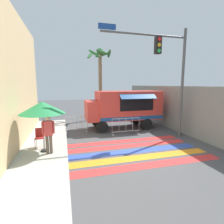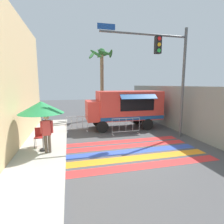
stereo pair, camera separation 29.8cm
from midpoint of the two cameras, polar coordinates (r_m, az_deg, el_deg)
The scene contains 12 objects.
ground_plane at distance 8.52m, azimuth 8.06°, elevation -12.72°, with size 60.00×60.00×0.00m, color #4C4C4F.
sidewalk_left at distance 8.26m, azimuth -29.66°, elevation -14.02°, with size 4.40×16.00×0.15m.
concrete_wall_right at distance 12.77m, azimuth 21.31°, elevation 1.05°, with size 0.20×16.00×3.03m.
crosswalk_painted at distance 8.57m, azimuth 7.92°, elevation -12.57°, with size 6.40×3.60×0.01m.
food_truck at distance 12.55m, azimuth 4.40°, elevation 1.90°, with size 5.31×2.47×2.68m.
traffic_signal_pole at distance 10.58m, azimuth 18.70°, elevation 14.55°, with size 5.07×0.29×6.25m.
patio_umbrella at distance 8.27m, azimuth -21.16°, elevation 1.38°, with size 1.97×1.97×2.26m.
folding_chair at distance 9.23m, azimuth -21.85°, elevation -7.01°, with size 0.40×0.40×0.91m.
vendor_person at distance 8.10m, azimuth -19.48°, elevation -5.93°, with size 0.53×0.23×1.72m.
barricade_front at distance 11.16m, azimuth 5.36°, elevation -4.69°, with size 1.84×0.44×1.05m.
barricade_side at distance 11.88m, azimuth -10.62°, elevation -4.04°, with size 1.44×0.44×1.05m.
palm_tree at distance 15.96m, azimuth -2.84°, elevation 13.77°, with size 2.29×2.29×6.28m.
Camera 2 is at (-2.87, -7.37, 3.13)m, focal length 28.00 mm.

